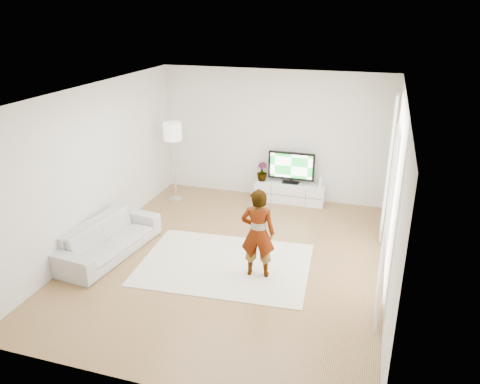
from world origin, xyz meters
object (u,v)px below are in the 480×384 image
(media_console, at_px, (290,192))
(sofa, at_px, (108,238))
(floor_lamp, at_px, (173,135))
(player, at_px, (258,233))
(television, at_px, (291,166))
(rug, at_px, (225,264))

(media_console, xyz_separation_m, sofa, (-2.51, -3.22, 0.09))
(media_console, height_order, floor_lamp, floor_lamp)
(player, distance_m, sofa, 2.65)
(television, height_order, rug, television)
(rug, bearing_deg, floor_lamp, 129.54)
(player, bearing_deg, television, -95.26)
(media_console, bearing_deg, floor_lamp, -165.56)
(rug, relative_size, floor_lamp, 1.59)
(rug, relative_size, player, 1.90)
(player, distance_m, floor_lamp, 3.64)
(television, bearing_deg, sofa, -127.68)
(rug, distance_m, player, 0.96)
(media_console, bearing_deg, sofa, -127.92)
(rug, bearing_deg, television, 80.73)
(rug, distance_m, sofa, 2.05)
(media_console, distance_m, floor_lamp, 2.81)
(rug, xyz_separation_m, floor_lamp, (-1.94, 2.35, 1.46))
(media_console, relative_size, player, 1.03)
(sofa, relative_size, floor_lamp, 1.18)
(sofa, bearing_deg, television, -31.20)
(television, relative_size, player, 0.69)
(television, relative_size, rug, 0.36)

